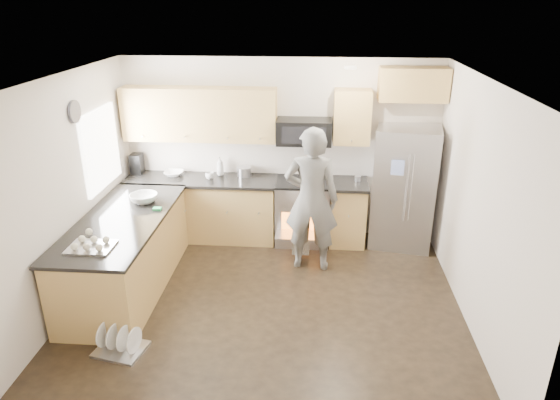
# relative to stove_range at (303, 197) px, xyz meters

# --- Properties ---
(ground) EXTENTS (4.50, 4.50, 0.00)m
(ground) POSITION_rel_stove_range_xyz_m (-0.35, -1.69, -0.68)
(ground) COLOR black
(ground) RESTS_ON ground
(room_shell) EXTENTS (4.54, 4.04, 2.62)m
(room_shell) POSITION_rel_stove_range_xyz_m (-0.39, -1.68, 1.00)
(room_shell) COLOR silver
(room_shell) RESTS_ON ground
(back_cabinet_run) EXTENTS (4.45, 0.64, 2.50)m
(back_cabinet_run) POSITION_rel_stove_range_xyz_m (-0.93, 0.06, 0.29)
(back_cabinet_run) COLOR tan
(back_cabinet_run) RESTS_ON ground
(peninsula) EXTENTS (0.96, 2.36, 1.03)m
(peninsula) POSITION_rel_stove_range_xyz_m (-2.10, -1.44, -0.21)
(peninsula) COLOR tan
(peninsula) RESTS_ON ground
(stove_range) EXTENTS (0.76, 0.97, 1.79)m
(stove_range) POSITION_rel_stove_range_xyz_m (0.00, 0.00, 0.00)
(stove_range) COLOR #B7B7BC
(stove_range) RESTS_ON ground
(refrigerator) EXTENTS (0.95, 0.80, 1.73)m
(refrigerator) POSITION_rel_stove_range_xyz_m (1.42, 0.01, 0.19)
(refrigerator) COLOR #B7B7BC
(refrigerator) RESTS_ON ground
(person) EXTENTS (0.72, 0.50, 1.91)m
(person) POSITION_rel_stove_range_xyz_m (0.13, -0.76, 0.28)
(person) COLOR slate
(person) RESTS_ON ground
(dish_rack) EXTENTS (0.55, 0.48, 0.30)m
(dish_rack) POSITION_rel_stove_range_xyz_m (-1.76, -2.65, -0.60)
(dish_rack) COLOR #B7B7BC
(dish_rack) RESTS_ON ground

